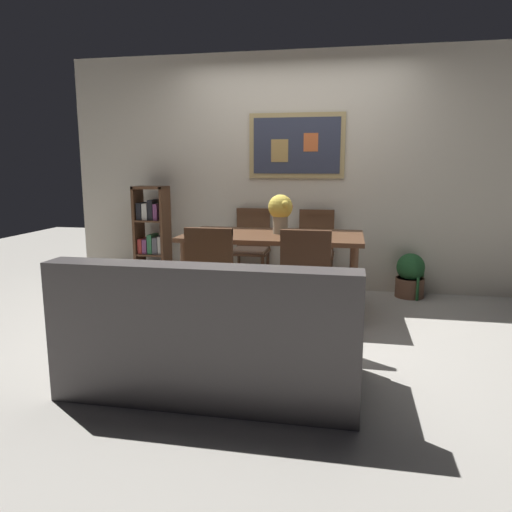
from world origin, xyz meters
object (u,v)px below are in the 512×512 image
at_px(potted_ivy, 410,276).
at_px(dining_chair_far_right, 316,245).
at_px(flower_vase, 281,210).
at_px(dining_chair_near_left, 213,273).
at_px(dining_table, 273,243).
at_px(dining_chair_near_right, 306,276).
at_px(bookshelf, 153,241).
at_px(tv_remote, 311,234).
at_px(dining_chair_far_left, 252,242).
at_px(leather_couch, 212,341).

bearing_deg(potted_ivy, dining_chair_far_right, -179.17).
bearing_deg(flower_vase, dining_chair_near_left, -116.74).
relative_size(dining_table, dining_chair_near_left, 1.83).
bearing_deg(dining_chair_near_right, bookshelf, 142.02).
distance_m(dining_table, tv_remote, 0.37).
height_order(dining_table, dining_chair_far_left, dining_chair_far_left).
bearing_deg(dining_table, flower_vase, 32.67).
bearing_deg(bookshelf, flower_vase, -22.51).
xyz_separation_m(dining_chair_near_left, bookshelf, (-1.14, 1.50, -0.01)).
height_order(dining_chair_near_right, flower_vase, flower_vase).
xyz_separation_m(dining_chair_far_right, dining_chair_far_left, (-0.72, 0.03, 0.00)).
bearing_deg(dining_chair_far_left, dining_chair_near_left, -89.84).
distance_m(potted_ivy, flower_vase, 1.66).
distance_m(dining_chair_far_right, bookshelf, 1.86).
bearing_deg(dining_chair_far_right, dining_table, -114.69).
bearing_deg(tv_remote, leather_couch, -105.38).
height_order(bookshelf, flower_vase, bookshelf).
distance_m(dining_table, dining_chair_near_right, 0.89).
relative_size(dining_table, dining_chair_far_left, 1.83).
relative_size(bookshelf, potted_ivy, 2.24).
bearing_deg(tv_remote, dining_table, -179.36).
xyz_separation_m(dining_chair_far_left, bookshelf, (-1.14, -0.10, -0.01)).
xyz_separation_m(dining_chair_far_right, tv_remote, (0.01, -0.76, 0.22)).
relative_size(dining_chair_far_right, tv_remote, 5.63).
xyz_separation_m(dining_chair_near_left, flower_vase, (0.43, 0.85, 0.43)).
relative_size(dining_table, dining_chair_far_right, 1.83).
bearing_deg(potted_ivy, leather_couch, -120.64).
relative_size(dining_chair_near_left, leather_couch, 0.51).
distance_m(leather_couch, bookshelf, 2.79).
xyz_separation_m(dining_table, dining_chair_far_right, (0.35, 0.76, -0.12)).
relative_size(dining_chair_near_left, dining_chair_far_left, 1.00).
relative_size(leather_couch, bookshelf, 1.56).
height_order(dining_chair_far_left, dining_chair_near_right, same).
bearing_deg(bookshelf, leather_couch, -59.87).
bearing_deg(dining_chair_near_left, dining_chair_far_left, 90.16).
relative_size(dining_chair_near_left, potted_ivy, 1.76).
xyz_separation_m(dining_chair_near_right, flower_vase, (-0.32, 0.83, 0.43)).
relative_size(dining_chair_far_right, dining_chair_far_left, 1.00).
distance_m(leather_couch, flower_vase, 1.88).
bearing_deg(bookshelf, dining_table, -24.66).
bearing_deg(potted_ivy, bookshelf, -178.34).
distance_m(dining_chair_near_left, dining_chair_far_right, 1.72).
xyz_separation_m(dining_chair_near_left, potted_ivy, (1.72, 1.58, -0.31)).
bearing_deg(leather_couch, flower_vase, 84.23).
relative_size(dining_chair_near_right, potted_ivy, 1.76).
relative_size(dining_chair_far_left, bookshelf, 0.79).
relative_size(dining_chair_far_left, leather_couch, 0.51).
distance_m(dining_chair_near_right, leather_couch, 1.07).
relative_size(dining_chair_near_right, leather_couch, 0.51).
bearing_deg(bookshelf, tv_remote, -20.24).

